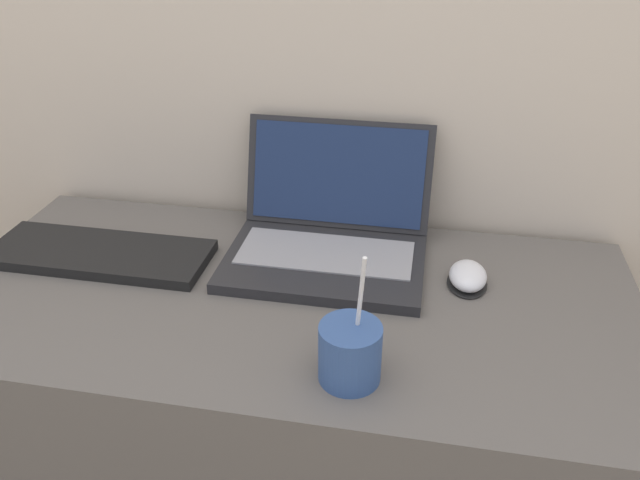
# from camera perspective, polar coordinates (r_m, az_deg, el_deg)

# --- Properties ---
(desk) EXTENTS (1.18, 0.56, 0.73)m
(desk) POSITION_cam_1_polar(r_m,az_deg,el_deg) (1.31, -2.52, -18.20)
(desk) COLOR #5B5651
(desk) RESTS_ON ground_plane
(laptop) EXTENTS (0.36, 0.31, 0.22)m
(laptop) POSITION_cam_1_polar(r_m,az_deg,el_deg) (1.15, 0.82, 0.79)
(laptop) COLOR #232326
(laptop) RESTS_ON desk
(drink_cup) EXTENTS (0.09, 0.09, 0.21)m
(drink_cup) POSITION_cam_1_polar(r_m,az_deg,el_deg) (0.87, 2.76, -10.16)
(drink_cup) COLOR #33518C
(drink_cup) RESTS_ON desk
(computer_mouse) EXTENTS (0.07, 0.09, 0.04)m
(computer_mouse) POSITION_cam_1_polar(r_m,az_deg,el_deg) (1.11, 13.36, -3.30)
(computer_mouse) COLOR black
(computer_mouse) RESTS_ON desk
(external_keyboard) EXTENTS (0.41, 0.15, 0.02)m
(external_keyboard) POSITION_cam_1_polar(r_m,az_deg,el_deg) (1.23, -19.51, -1.20)
(external_keyboard) COLOR black
(external_keyboard) RESTS_ON desk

